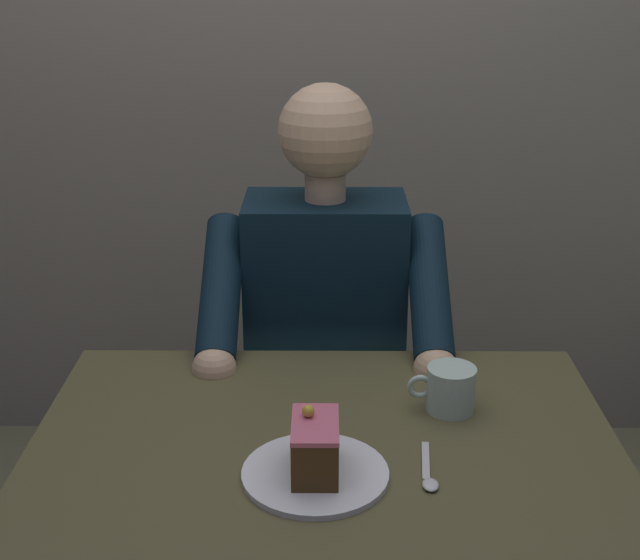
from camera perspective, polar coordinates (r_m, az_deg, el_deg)
dining_table at (r=1.59m, az=0.14°, el=-13.25°), size 1.01×0.68×0.75m
chair at (r=2.21m, az=0.20°, el=-6.80°), size 0.42×0.42×0.91m
seated_person at (r=1.99m, az=0.20°, el=-5.09°), size 0.53×0.58×1.27m
dessert_plate at (r=1.43m, az=-0.49°, el=-12.46°), size 0.24×0.24×0.01m
cake_slice at (r=1.40m, az=-0.50°, el=-10.76°), size 0.07×0.12×0.11m
coffee_cup at (r=1.61m, az=8.29°, el=-6.94°), size 0.12×0.09×0.08m
dessert_spoon at (r=1.44m, az=6.87°, el=-12.38°), size 0.03×0.14×0.01m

